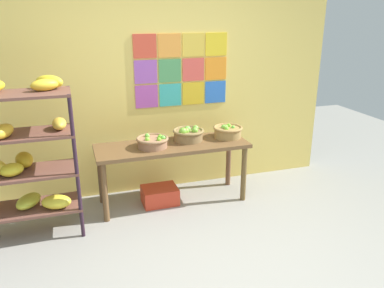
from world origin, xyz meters
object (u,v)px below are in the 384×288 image
Objects in this scene: fruit_basket_back_left at (188,134)px; produce_crate_under_table at (160,195)px; fruit_basket_right at (153,142)px; banana_shelf_unit at (10,153)px; display_table at (172,152)px; fruit_basket_back_right at (228,131)px.

fruit_basket_back_left is 0.76m from produce_crate_under_table.
fruit_basket_right reaches higher than produce_crate_under_table.
display_table is (1.56, 0.23, -0.25)m from banana_shelf_unit.
banana_shelf_unit is 1.60m from display_table.
display_table is 4.98× the size of fruit_basket_back_right.
fruit_basket_back_right is at bearing 7.06° from banana_shelf_unit.
display_table is 4.27× the size of produce_crate_under_table.
display_table is 4.82× the size of fruit_basket_right.
fruit_basket_back_right reaches higher than display_table.
fruit_basket_right is at bearing 8.74° from banana_shelf_unit.
fruit_basket_back_right is at bearing 3.73° from display_table.
fruit_basket_back_left is (0.43, 0.10, 0.01)m from fruit_basket_right.
fruit_basket_back_left reaches higher than display_table.
fruit_basket_back_left is (-0.46, 0.03, 0.01)m from fruit_basket_back_right.
banana_shelf_unit is at bearing -171.26° from fruit_basket_right.
display_table is 0.27m from fruit_basket_right.
banana_shelf_unit is 2.25m from fruit_basket_back_right.
display_table is 4.76× the size of fruit_basket_back_left.
display_table is at bearing -176.27° from fruit_basket_back_right.
fruit_basket_back_left is at bearing 12.61° from fruit_basket_right.
fruit_basket_back_left reaches higher than produce_crate_under_table.
fruit_basket_back_left is at bearing 11.25° from produce_crate_under_table.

